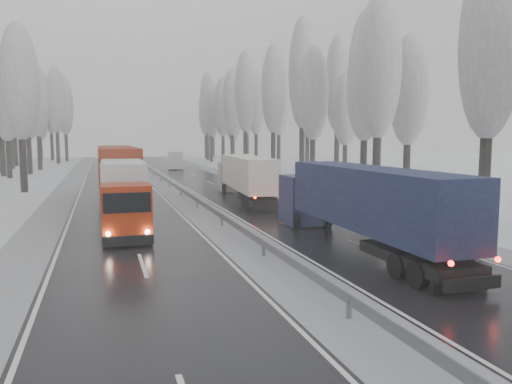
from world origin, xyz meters
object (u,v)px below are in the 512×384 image
truck_blue_box (359,201)px  truck_cream_box (245,175)px  truck_red_red (118,172)px  truck_red_white (122,186)px  box_truck_distant (176,160)px

truck_blue_box → truck_cream_box: 18.93m
truck_blue_box → truck_red_red: bearing=118.6°
truck_cream_box → truck_red_white: 12.74m
box_truck_distant → truck_red_white: size_ratio=0.53×
box_truck_distant → truck_red_red: truck_red_red is taller
truck_blue_box → truck_red_red: (-10.28, 19.15, 0.34)m
box_truck_distant → truck_red_white: bearing=-94.1°
truck_blue_box → truck_red_red: 21.73m
box_truck_distant → truck_blue_box: bearing=-82.7°
box_truck_distant → truck_red_white: (-10.58, -51.51, 0.78)m
truck_cream_box → box_truck_distant: truck_cream_box is taller
truck_blue_box → truck_red_white: (-10.27, 11.20, -0.03)m
truck_cream_box → box_truck_distant: bearing=94.1°
box_truck_distant → truck_red_white: 52.59m
truck_cream_box → box_truck_distant: size_ratio=1.82×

